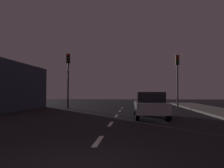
{
  "coord_description": "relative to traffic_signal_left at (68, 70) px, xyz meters",
  "views": [
    {
      "loc": [
        1.08,
        -4.32,
        1.49
      ],
      "look_at": [
        -0.6,
        13.53,
        2.19
      ],
      "focal_mm": 36.02,
      "sensor_mm": 36.0,
      "label": 1
    }
  ],
  "objects": [
    {
      "name": "lane_stripe_sixth",
      "position": [
        5.07,
        1.33,
        -3.62
      ],
      "size": [
        0.16,
        1.6,
        0.01
      ],
      "primitive_type": "cube",
      "color": "silver",
      "rests_on": "ground_plane"
    },
    {
      "name": "lane_stripe_second",
      "position": [
        5.07,
        -13.87,
        -3.62
      ],
      "size": [
        0.16,
        1.6,
        0.01
      ],
      "primitive_type": "cube",
      "color": "silver",
      "rests_on": "ground_plane"
    },
    {
      "name": "storefront_left",
      "position": [
        -4.93,
        -2.64,
        -1.65
      ],
      "size": [
        4.01,
        9.36,
        3.96
      ],
      "primitive_type": "cube",
      "color": "#333847",
      "rests_on": "ground_plane"
    },
    {
      "name": "lane_stripe_third",
      "position": [
        5.07,
        -10.07,
        -3.62
      ],
      "size": [
        0.16,
        1.6,
        0.01
      ],
      "primitive_type": "cube",
      "color": "silver",
      "rests_on": "ground_plane"
    },
    {
      "name": "traffic_signal_right",
      "position": [
        10.17,
        -0.0,
        -0.18
      ],
      "size": [
        0.32,
        0.38,
        4.92
      ],
      "color": "#4C4C51",
      "rests_on": "ground_plane"
    },
    {
      "name": "lane_stripe_fifth",
      "position": [
        5.07,
        -2.47,
        -3.62
      ],
      "size": [
        0.16,
        1.6,
        0.01
      ],
      "primitive_type": "cube",
      "color": "silver",
      "rests_on": "ground_plane"
    },
    {
      "name": "car_stopped_ahead",
      "position": [
        7.16,
        -7.0,
        -2.85
      ],
      "size": [
        1.97,
        4.39,
        1.53
      ],
      "color": "silver",
      "rests_on": "ground_plane"
    },
    {
      "name": "traffic_signal_left",
      "position": [
        0.0,
        0.0,
        0.0
      ],
      "size": [
        0.32,
        0.38,
        5.2
      ],
      "color": "black",
      "rests_on": "ground_plane"
    },
    {
      "name": "ground_plane",
      "position": [
        5.07,
        -9.47,
        -3.63
      ],
      "size": [
        80.0,
        80.0,
        0.0
      ],
      "primitive_type": "plane",
      "color": "black"
    },
    {
      "name": "lane_stripe_fourth",
      "position": [
        5.07,
        -6.27,
        -3.62
      ],
      "size": [
        0.16,
        1.6,
        0.01
      ],
      "primitive_type": "cube",
      "color": "silver",
      "rests_on": "ground_plane"
    }
  ]
}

